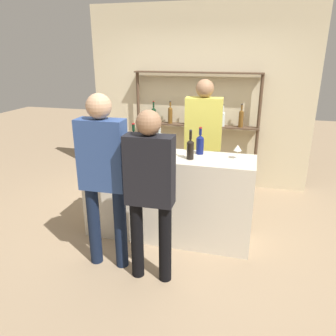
# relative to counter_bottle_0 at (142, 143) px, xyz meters

# --- Properties ---
(ground_plane) EXTENTS (16.00, 16.00, 0.00)m
(ground_plane) POSITION_rel_counter_bottle_0_xyz_m (0.29, 0.05, -1.14)
(ground_plane) COLOR #9E8466
(bar_counter) EXTENTS (1.92, 0.55, 1.01)m
(bar_counter) POSITION_rel_counter_bottle_0_xyz_m (0.29, 0.05, -0.63)
(bar_counter) COLOR beige
(bar_counter) RESTS_ON ground_plane
(back_wall) EXTENTS (3.52, 0.12, 2.80)m
(back_wall) POSITION_rel_counter_bottle_0_xyz_m (0.29, 1.92, 0.26)
(back_wall) COLOR beige
(back_wall) RESTS_ON ground_plane
(back_shelf) EXTENTS (1.96, 0.18, 1.81)m
(back_shelf) POSITION_rel_counter_bottle_0_xyz_m (0.29, 1.74, 0.05)
(back_shelf) COLOR #4C3828
(back_shelf) RESTS_ON ground_plane
(counter_bottle_0) EXTENTS (0.08, 0.08, 0.33)m
(counter_bottle_0) POSITION_rel_counter_bottle_0_xyz_m (0.00, 0.00, 0.00)
(counter_bottle_0) COLOR #0F1956
(counter_bottle_0) RESTS_ON bar_counter
(counter_bottle_1) EXTENTS (0.08, 0.08, 0.32)m
(counter_bottle_1) POSITION_rel_counter_bottle_0_xyz_m (0.55, -0.03, -0.01)
(counter_bottle_1) COLOR black
(counter_bottle_1) RESTS_ON bar_counter
(counter_bottle_2) EXTENTS (0.09, 0.09, 0.30)m
(counter_bottle_2) POSITION_rel_counter_bottle_0_xyz_m (0.62, 0.19, -0.01)
(counter_bottle_2) COLOR #0F1956
(counter_bottle_2) RESTS_ON bar_counter
(counter_bottle_3) EXTENTS (0.09, 0.09, 0.34)m
(counter_bottle_3) POSITION_rel_counter_bottle_0_xyz_m (-0.11, 0.04, 0.01)
(counter_bottle_3) COLOR black
(counter_bottle_3) RESTS_ON bar_counter
(counter_bottle_4) EXTENTS (0.07, 0.07, 0.34)m
(counter_bottle_4) POSITION_rel_counter_bottle_0_xyz_m (-0.31, -0.07, 0.01)
(counter_bottle_4) COLOR black
(counter_bottle_4) RESTS_ON bar_counter
(counter_bottle_5) EXTENTS (0.08, 0.08, 0.34)m
(counter_bottle_5) POSITION_rel_counter_bottle_0_xyz_m (0.18, 0.07, 0.01)
(counter_bottle_5) COLOR silver
(counter_bottle_5) RESTS_ON bar_counter
(wine_glass) EXTENTS (0.09, 0.09, 0.15)m
(wine_glass) POSITION_rel_counter_bottle_0_xyz_m (1.04, 0.12, -0.01)
(wine_glass) COLOR silver
(wine_glass) RESTS_ON bar_counter
(ice_bucket) EXTENTS (0.20, 0.20, 0.23)m
(ice_bucket) POSITION_rel_counter_bottle_0_xyz_m (-0.34, 0.16, -0.01)
(ice_bucket) COLOR #B2B2B7
(ice_bucket) RESTS_ON bar_counter
(cork_jar) EXTENTS (0.13, 0.13, 0.15)m
(cork_jar) POSITION_rel_counter_bottle_0_xyz_m (-0.53, 0.12, -0.06)
(cork_jar) COLOR silver
(cork_jar) RESTS_ON bar_counter
(server_behind_counter) EXTENTS (0.50, 0.24, 1.77)m
(server_behind_counter) POSITION_rel_counter_bottle_0_xyz_m (0.54, 0.94, -0.10)
(server_behind_counter) COLOR brown
(server_behind_counter) RESTS_ON ground_plane
(customer_left) EXTENTS (0.45, 0.23, 1.76)m
(customer_left) POSITION_rel_counter_bottle_0_xyz_m (-0.16, -0.66, -0.10)
(customer_left) COLOR #121C33
(customer_left) RESTS_ON ground_plane
(customer_center) EXTENTS (0.44, 0.22, 1.65)m
(customer_center) POSITION_rel_counter_bottle_0_xyz_m (0.34, -0.75, -0.17)
(customer_center) COLOR black
(customer_center) RESTS_ON ground_plane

